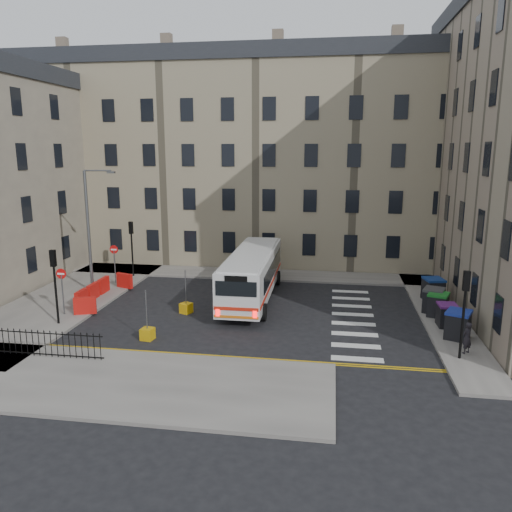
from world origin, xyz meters
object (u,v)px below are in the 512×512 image
(wheelie_bin_b, at_px, (447,315))
(bus, at_px, (252,273))
(streetlamp, at_px, (88,230))
(wheelie_bin_e, at_px, (433,289))
(pedestrian, at_px, (467,338))
(bollard_yellow, at_px, (186,308))
(bollard_chevron, at_px, (148,334))
(wheelie_bin_c, at_px, (438,304))
(wheelie_bin_d, at_px, (433,300))
(wheelie_bin_a, at_px, (458,324))

(wheelie_bin_b, bearing_deg, bus, 159.55)
(streetlamp, xyz_separation_m, wheelie_bin_e, (22.05, 1.52, -3.46))
(pedestrian, xyz_separation_m, bollard_yellow, (-14.73, 4.05, -0.61))
(bus, bearing_deg, bollard_chevron, -118.90)
(wheelie_bin_b, distance_m, wheelie_bin_e, 4.75)
(bus, bearing_deg, wheelie_bin_b, -18.74)
(pedestrian, bearing_deg, wheelie_bin_e, -131.27)
(wheelie_bin_c, xyz_separation_m, bollard_chevron, (-15.21, -5.63, -0.53))
(wheelie_bin_c, bearing_deg, pedestrian, -65.86)
(streetlamp, relative_size, wheelie_bin_e, 5.40)
(bus, bearing_deg, wheelie_bin_d, -7.03)
(wheelie_bin_b, xyz_separation_m, wheelie_bin_c, (-0.14, 1.70, 0.05))
(streetlamp, bearing_deg, wheelie_bin_b, -8.39)
(streetlamp, height_order, wheelie_bin_e, streetlamp)
(wheelie_bin_a, relative_size, pedestrian, 1.07)
(bollard_yellow, bearing_deg, wheelie_bin_d, 8.02)
(bollard_chevron, bearing_deg, streetlamp, 132.43)
(wheelie_bin_b, height_order, bollard_yellow, wheelie_bin_b)
(bus, bearing_deg, bollard_yellow, -136.41)
(wheelie_bin_a, distance_m, wheelie_bin_c, 3.40)
(pedestrian, relative_size, bollard_chevron, 2.54)
(wheelie_bin_d, bearing_deg, wheelie_bin_c, -60.91)
(bollard_yellow, xyz_separation_m, bollard_chevron, (-0.74, -4.35, 0.00))
(streetlamp, distance_m, wheelie_bin_b, 22.42)
(bus, bearing_deg, wheelie_bin_e, 4.83)
(streetlamp, bearing_deg, wheelie_bin_e, 3.94)
(wheelie_bin_a, distance_m, wheelie_bin_e, 6.44)
(wheelie_bin_c, bearing_deg, wheelie_bin_b, -64.01)
(wheelie_bin_a, height_order, pedestrian, pedestrian)
(wheelie_bin_a, bearing_deg, wheelie_bin_c, 119.48)
(wheelie_bin_b, xyz_separation_m, pedestrian, (0.13, -3.64, 0.14))
(wheelie_bin_c, bearing_deg, bus, -169.02)
(bollard_yellow, bearing_deg, streetlamp, 158.86)
(pedestrian, distance_m, bollard_chevron, 15.49)
(wheelie_bin_c, height_order, bollard_yellow, wheelie_bin_c)
(wheelie_bin_a, xyz_separation_m, wheelie_bin_c, (-0.31, 3.39, -0.04))
(streetlamp, distance_m, wheelie_bin_d, 21.93)
(wheelie_bin_c, distance_m, wheelie_bin_e, 3.07)
(wheelie_bin_c, bearing_deg, bollard_chevron, -138.37)
(wheelie_bin_c, distance_m, bollard_yellow, 14.54)
(wheelie_bin_d, height_order, bollard_yellow, wheelie_bin_d)
(streetlamp, relative_size, wheelie_bin_d, 5.17)
(wheelie_bin_d, relative_size, bollard_yellow, 2.63)
(streetlamp, distance_m, pedestrian, 23.32)
(wheelie_bin_e, bearing_deg, wheelie_bin_c, -107.81)
(bus, distance_m, pedestrian, 13.52)
(wheelie_bin_e, distance_m, bollard_yellow, 15.39)
(bollard_chevron, bearing_deg, wheelie_bin_a, 8.22)
(bus, relative_size, bollard_yellow, 18.67)
(wheelie_bin_a, xyz_separation_m, pedestrian, (-0.04, -1.94, 0.04))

